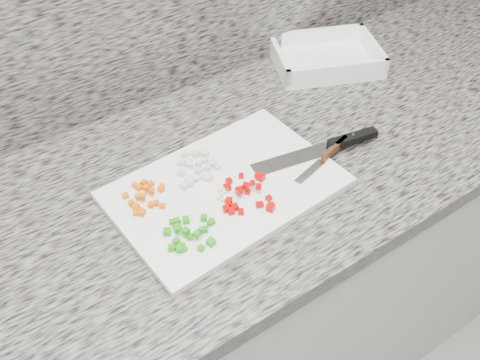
% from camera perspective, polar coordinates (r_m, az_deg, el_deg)
% --- Properties ---
extents(cabinet, '(3.92, 0.62, 0.86)m').
position_cam_1_polar(cabinet, '(1.41, -4.93, -14.52)').
color(cabinet, beige).
rests_on(cabinet, ground).
extents(countertop, '(3.96, 0.64, 0.04)m').
position_cam_1_polar(countertop, '(1.06, -6.41, -1.83)').
color(countertop, slate).
rests_on(countertop, cabinet).
extents(cutting_board, '(0.44, 0.31, 0.01)m').
position_cam_1_polar(cutting_board, '(1.03, -1.55, -0.87)').
color(cutting_board, white).
rests_on(cutting_board, countertop).
extents(carrot_pile, '(0.08, 0.09, 0.02)m').
position_cam_1_polar(carrot_pile, '(1.01, -10.17, -1.74)').
color(carrot_pile, '#E75E05').
rests_on(carrot_pile, cutting_board).
extents(onion_pile, '(0.10, 0.10, 0.02)m').
position_cam_1_polar(onion_pile, '(1.05, -4.71, 1.33)').
color(onion_pile, beige).
rests_on(onion_pile, cutting_board).
extents(green_pepper_pile, '(0.10, 0.09, 0.02)m').
position_cam_1_polar(green_pepper_pile, '(0.94, -5.60, -5.70)').
color(green_pepper_pile, '#23940D').
rests_on(green_pepper_pile, cutting_board).
extents(red_pepper_pile, '(0.12, 0.12, 0.02)m').
position_cam_1_polar(red_pepper_pile, '(0.99, 0.61, -1.64)').
color(red_pepper_pile, '#BE0203').
rests_on(red_pepper_pile, cutting_board).
extents(garlic_pile, '(0.05, 0.04, 0.01)m').
position_cam_1_polar(garlic_pile, '(1.01, -1.77, -1.28)').
color(garlic_pile, beige).
rests_on(garlic_pile, cutting_board).
extents(chef_knife, '(0.28, 0.08, 0.02)m').
position_cam_1_polar(chef_knife, '(1.12, 9.82, 3.65)').
color(chef_knife, silver).
rests_on(chef_knife, cutting_board).
extents(paring_knife, '(0.17, 0.05, 0.02)m').
position_cam_1_polar(paring_knife, '(1.09, 9.43, 2.75)').
color(paring_knife, silver).
rests_on(paring_knife, cutting_board).
extents(tray, '(0.31, 0.27, 0.05)m').
position_cam_1_polar(tray, '(1.39, 9.12, 12.66)').
color(tray, white).
rests_on(tray, countertop).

